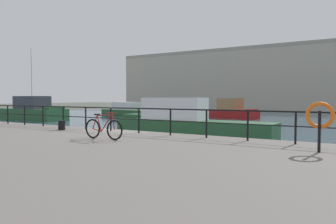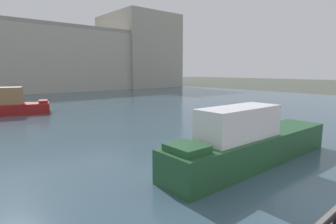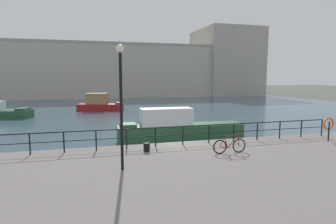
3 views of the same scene
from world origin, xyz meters
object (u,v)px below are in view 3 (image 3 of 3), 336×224
(harbor_building, at_px, (140,70))
(life_ring_stand, at_px, (329,124))
(moored_green_narrowboat, at_px, (100,104))
(quay_lamp_post, at_px, (121,92))
(parked_bicycle, at_px, (230,146))
(moored_small_launch, at_px, (177,129))
(mooring_bollard, at_px, (147,147))

(harbor_building, distance_m, life_ring_stand, 56.69)
(moored_green_narrowboat, bearing_deg, life_ring_stand, -48.28)
(life_ring_stand, xyz_separation_m, quay_lamp_post, (-12.42, -2.18, 2.21))
(life_ring_stand, bearing_deg, parked_bicycle, -171.52)
(moored_small_launch, relative_size, life_ring_stand, 6.74)
(moored_small_launch, relative_size, quay_lamp_post, 1.87)
(moored_green_narrowboat, distance_m, mooring_bollard, 27.29)
(moored_small_launch, distance_m, moored_green_narrowboat, 21.91)
(moored_small_launch, height_order, quay_lamp_post, quay_lamp_post)
(parked_bicycle, xyz_separation_m, quay_lamp_post, (-5.42, -1.14, 2.80))
(moored_small_launch, bearing_deg, life_ring_stand, 141.23)
(moored_small_launch, height_order, moored_green_narrowboat, moored_small_launch)
(harbor_building, height_order, life_ring_stand, harbor_building)
(moored_green_narrowboat, bearing_deg, moored_small_launch, -59.45)
(parked_bicycle, bearing_deg, quay_lamp_post, -168.29)
(harbor_building, height_order, quay_lamp_post, harbor_building)
(moored_small_launch, distance_m, life_ring_stand, 9.85)
(moored_green_narrowboat, height_order, quay_lamp_post, quay_lamp_post)
(moored_green_narrowboat, height_order, life_ring_stand, moored_green_narrowboat)
(life_ring_stand, bearing_deg, quay_lamp_post, -170.03)
(harbor_building, xyz_separation_m, mooring_bollard, (-9.19, -56.10, -5.18))
(life_ring_stand, height_order, quay_lamp_post, quay_lamp_post)
(moored_small_launch, xyz_separation_m, mooring_bollard, (-3.42, -5.91, 0.28))
(moored_small_launch, bearing_deg, moored_green_narrowboat, -75.62)
(moored_small_launch, distance_m, mooring_bollard, 6.83)
(moored_green_narrowboat, xyz_separation_m, parked_bicycle, (5.48, -28.68, 0.44))
(moored_green_narrowboat, bearing_deg, harbor_building, 86.98)
(harbor_building, bearing_deg, life_ring_stand, -88.25)
(moored_green_narrowboat, distance_m, quay_lamp_post, 29.99)
(harbor_building, height_order, moored_green_narrowboat, harbor_building)
(moored_small_launch, height_order, life_ring_stand, moored_small_launch)
(moored_green_narrowboat, height_order, parked_bicycle, moored_green_narrowboat)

